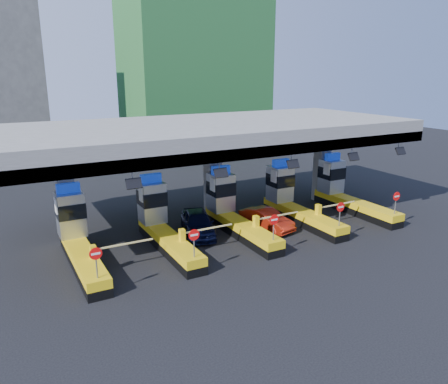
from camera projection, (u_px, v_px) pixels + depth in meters
name	position (u px, v px, depth m)	size (l,w,h in m)	color
ground	(234.00, 231.00, 29.27)	(120.00, 120.00, 0.00)	black
toll_canopy	(213.00, 135.00, 30.06)	(28.00, 12.09, 7.00)	slate
toll_lane_far_left	(77.00, 237.00, 24.53)	(4.43, 8.00, 4.16)	black
toll_lane_left	(161.00, 222.00, 26.83)	(4.43, 8.00, 4.16)	black
toll_lane_center	(232.00, 210.00, 29.13)	(4.43, 8.00, 4.16)	black
toll_lane_right	(292.00, 200.00, 31.43)	(4.43, 8.00, 4.16)	black
toll_lane_far_right	(344.00, 191.00, 33.73)	(4.43, 8.00, 4.16)	black
bg_building_scaffold	(193.00, 43.00, 58.12)	(18.00, 12.00, 28.00)	#1E5926
van	(198.00, 223.00, 28.46)	(1.90, 4.72, 1.61)	black
red_car	(266.00, 219.00, 29.61)	(1.44, 4.13, 1.36)	#A71F0C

